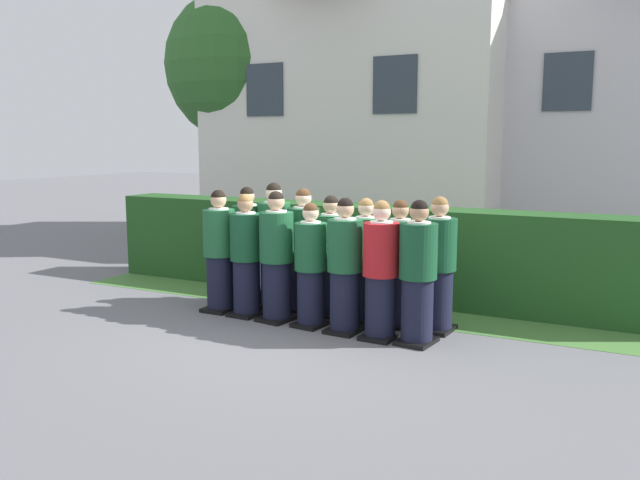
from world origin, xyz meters
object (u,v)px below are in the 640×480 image
Objects in this scene: student_rear_row_6 at (438,268)px; student_front_row_6 at (418,276)px; student_front_row_2 at (277,260)px; student_rear_row_2 at (304,253)px; student_in_red_blazer at (381,274)px; student_rear_row_0 at (248,247)px; student_front_row_0 at (220,254)px; student_front_row_3 at (311,268)px; student_rear_row_1 at (274,248)px; student_rear_row_5 at (399,267)px; student_front_row_4 at (345,269)px; student_rear_row_4 at (366,263)px; student_rear_row_3 at (331,259)px; student_front_row_1 at (246,258)px.

student_front_row_6 is at bearing -95.26° from student_rear_row_6.
student_rear_row_2 is (0.07, 0.60, 0.00)m from student_front_row_2.
student_rear_row_0 is at bearing 161.22° from student_in_red_blazer.
student_front_row_6 reaches higher than student_rear_row_6.
student_in_red_blazer is at bearing -4.81° from student_front_row_2.
student_front_row_0 is 1.46m from student_front_row_3.
student_rear_row_1 is 1.92m from student_rear_row_5.
student_front_row_4 is 0.98× the size of student_rear_row_2.
student_rear_row_4 is (0.50, 0.56, 0.02)m from student_front_row_3.
student_front_row_4 is 1.02× the size of student_rear_row_3.
student_front_row_4 is at bearing -26.70° from student_rear_row_1.
student_rear_row_1 is at bearing 173.74° from student_rear_row_3.
student_front_row_4 is 1.59m from student_rear_row_1.
student_rear_row_1 reaches higher than student_rear_row_4.
student_rear_row_1 is at bearing -5.23° from student_rear_row_0.
student_rear_row_0 is at bearing 158.16° from student_front_row_4.
student_rear_row_2 is (-1.42, 0.72, 0.02)m from student_in_red_blazer.
student_rear_row_0 is at bearing 175.32° from student_rear_row_4.
student_front_row_0 is at bearing 175.39° from student_front_row_2.
student_front_row_3 is 0.49m from student_front_row_4.
student_front_row_4 is 0.99× the size of student_rear_row_0.
student_front_row_3 is at bearing -4.34° from student_front_row_0.
student_rear_row_2 is at bearing 159.09° from student_front_row_6.
student_rear_row_4 is 0.96× the size of student_rear_row_6.
student_front_row_4 is 1.15m from student_rear_row_2.
student_front_row_6 is 1.12m from student_rear_row_4.
student_rear_row_4 is at bearing -4.68° from student_rear_row_0.
student_rear_row_2 is 1.06× the size of student_rear_row_4.
student_rear_row_5 is at bearing 47.61° from student_front_row_4.
student_front_row_0 and student_front_row_6 have the same top height.
student_front_row_0 is at bearing 175.56° from student_front_row_4.
student_rear_row_1 is (-0.42, 0.64, 0.03)m from student_front_row_2.
student_in_red_blazer is at bearing -34.15° from student_rear_row_3.
student_rear_row_3 is (0.93, -0.10, -0.07)m from student_rear_row_1.
student_rear_row_3 is at bearing 17.61° from student_front_row_0.
student_front_row_0 is 2.96m from student_rear_row_6.
student_in_red_blazer is at bearing -129.83° from student_rear_row_6.
student_front_row_4 is 0.99× the size of student_front_row_6.
student_rear_row_5 is (1.43, -0.13, -0.04)m from student_rear_row_2.
student_front_row_1 is 1.01× the size of student_rear_row_3.
student_front_row_1 is 1.02× the size of student_rear_row_5.
student_rear_row_1 is (-1.90, 0.76, 0.05)m from student_in_red_blazer.
student_rear_row_2 is 1.43m from student_rear_row_5.
student_rear_row_2 is 1.05× the size of student_rear_row_3.
student_rear_row_3 is (0.44, -0.06, -0.04)m from student_rear_row_2.
student_front_row_0 reaches higher than student_front_row_3.
student_front_row_6 is (2.42, -0.15, 0.02)m from student_front_row_1.
student_front_row_2 is 1.01× the size of student_front_row_6.
student_rear_row_0 is 1.90m from student_rear_row_4.
student_front_row_2 is 0.74m from student_rear_row_3.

